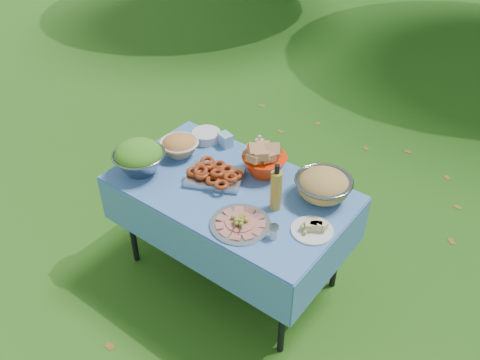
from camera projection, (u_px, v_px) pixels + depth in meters
name	position (u px, v px, depth m)	size (l,w,h in m)	color
ground	(232.00, 272.00, 3.57)	(80.00, 80.00, 0.00)	#0E3D0B
picnic_table	(231.00, 232.00, 3.34)	(1.46, 0.86, 0.76)	#84B9FF
salad_bowl	(139.00, 157.00, 3.17)	(0.33, 0.33, 0.22)	gray
pasta_bowl_white	(179.00, 145.00, 3.35)	(0.25, 0.25, 0.14)	silver
plate_stack	(206.00, 136.00, 3.51)	(0.20, 0.20, 0.06)	silver
wipes_box	(225.00, 140.00, 3.45)	(0.10, 0.07, 0.09)	#83B8DA
sanitizer_bottle	(259.00, 147.00, 3.31)	(0.06, 0.06, 0.17)	pink
bread_bowl	(264.00, 160.00, 3.17)	(0.29, 0.29, 0.19)	red
pasta_bowl_steel	(323.00, 185.00, 2.98)	(0.34, 0.34, 0.18)	gray
fried_tray	(215.00, 175.00, 3.14)	(0.34, 0.24, 0.08)	#AFB0B4
charcuterie_platter	(240.00, 220.00, 2.81)	(0.34, 0.34, 0.08)	silver
oil_bottle	(276.00, 187.00, 2.86)	(0.07, 0.07, 0.30)	#B5892C
cheese_plate	(312.00, 227.00, 2.78)	(0.24, 0.24, 0.06)	silver
shaker	(274.00, 232.00, 2.73)	(0.05, 0.05, 0.08)	silver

